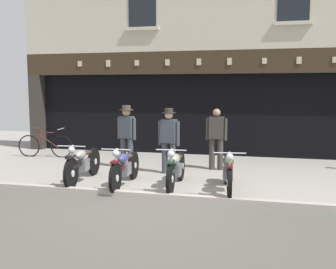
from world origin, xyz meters
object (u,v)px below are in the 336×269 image
at_px(advert_board_near, 127,96).
at_px(motorcycle_left, 83,163).
at_px(motorcycle_center_left, 125,167).
at_px(salesman_right, 216,136).
at_px(leaning_bicycle, 45,145).
at_px(salesman_left, 127,133).
at_px(motorcycle_center, 176,168).
at_px(motorcycle_center_right, 228,171).
at_px(shopkeeper_center, 169,138).

bearing_deg(advert_board_near, motorcycle_left, -83.49).
bearing_deg(advert_board_near, motorcycle_center_left, -70.91).
height_order(salesman_right, leaning_bicycle, salesman_right).
bearing_deg(salesman_left, salesman_right, -160.10).
relative_size(motorcycle_center_left, salesman_right, 1.25).
xyz_separation_m(motorcycle_center, advert_board_near, (-2.70, 4.40, 1.45)).
xyz_separation_m(motorcycle_center_right, shopkeeper_center, (-1.60, 1.38, 0.49)).
relative_size(motorcycle_left, advert_board_near, 1.89).
bearing_deg(motorcycle_center_right, advert_board_near, -57.27).
relative_size(motorcycle_center_left, salesman_left, 1.19).
bearing_deg(motorcycle_center, motorcycle_center_right, 173.72).
relative_size(motorcycle_center, shopkeeper_center, 1.21).
xyz_separation_m(motorcycle_center_right, salesman_right, (-0.50, 2.15, 0.46)).
bearing_deg(salesman_left, leaning_bicycle, -6.08).
bearing_deg(motorcycle_left, motorcycle_center_right, 174.35).
relative_size(motorcycle_center_left, motorcycle_center, 1.01).
xyz_separation_m(motorcycle_center_right, advert_board_near, (-3.82, 4.47, 1.46)).
xyz_separation_m(motorcycle_center, motorcycle_center_right, (1.12, -0.07, -0.00)).
bearing_deg(salesman_right, salesman_left, 8.18).
distance_m(motorcycle_left, leaning_bicycle, 3.77).
bearing_deg(motorcycle_left, salesman_right, -147.92).
height_order(motorcycle_center, salesman_left, salesman_left).
xyz_separation_m(motorcycle_center, leaning_bicycle, (-4.81, 2.72, -0.06)).
height_order(motorcycle_center_right, salesman_left, salesman_left).
xyz_separation_m(shopkeeper_center, advert_board_near, (-2.22, 3.09, 0.97)).
bearing_deg(salesman_right, motorcycle_center_right, 103.01).
xyz_separation_m(motorcycle_center, salesman_right, (0.62, 2.08, 0.46)).
xyz_separation_m(motorcycle_left, motorcycle_center_left, (1.07, -0.15, -0.01)).
xyz_separation_m(salesman_left, salesman_right, (2.37, 0.34, -0.06)).
bearing_deg(salesman_left, motorcycle_left, 87.27).
relative_size(salesman_left, salesman_right, 1.05).
bearing_deg(salesman_right, motorcycle_center_left, 51.94).
relative_size(salesman_left, leaning_bicycle, 0.96).
distance_m(motorcycle_center_left, motorcycle_center_right, 2.25).
distance_m(salesman_left, advert_board_near, 2.98).
bearing_deg(motorcycle_center, motorcycle_left, -2.72).
bearing_deg(motorcycle_center, salesman_left, -47.61).
bearing_deg(motorcycle_center_left, salesman_right, -130.77).
xyz_separation_m(motorcycle_center_right, leaning_bicycle, (-5.94, 2.79, -0.05)).
distance_m(motorcycle_center_left, motorcycle_center, 1.13).
bearing_deg(motorcycle_center, advert_board_near, -61.26).
height_order(motorcycle_center, motorcycle_center_right, motorcycle_center).
bearing_deg(salesman_right, motorcycle_center, 73.28).
height_order(salesman_left, advert_board_near, advert_board_near).
distance_m(motorcycle_left, motorcycle_center_right, 3.32).
bearing_deg(advert_board_near, motorcycle_center_right, -49.52).
relative_size(salesman_right, advert_board_near, 1.47).
relative_size(salesman_left, shopkeeper_center, 1.02).
distance_m(motorcycle_center_left, shopkeeper_center, 1.67).
bearing_deg(motorcycle_center_left, motorcycle_center_right, 179.19).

